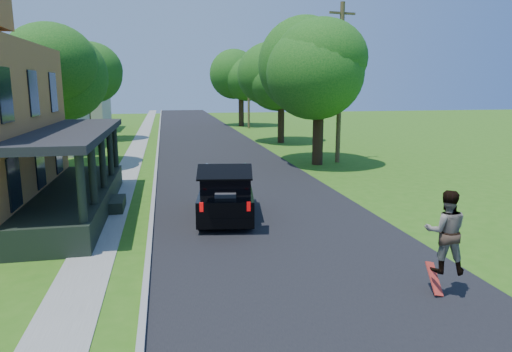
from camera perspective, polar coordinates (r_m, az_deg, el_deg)
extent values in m
plane|color=#2F6414|center=(12.95, 5.09, -9.92)|extent=(140.00, 140.00, 0.00)
cube|color=black|center=(32.11, -4.99, 2.80)|extent=(8.00, 120.00, 0.02)
cube|color=gray|center=(31.93, -12.23, 2.54)|extent=(0.15, 120.00, 0.12)
cube|color=gray|center=(31.99, -15.01, 2.43)|extent=(1.30, 120.00, 0.03)
cube|color=gray|center=(19.16, -29.34, -4.35)|extent=(6.50, 1.20, 0.03)
cube|color=black|center=(18.38, -21.45, -2.83)|extent=(2.40, 10.00, 0.90)
cube|color=black|center=(17.97, -22.03, 5.09)|extent=(2.60, 10.30, 0.25)
cube|color=beige|center=(37.03, -27.19, 6.62)|extent=(8.00, 8.00, 5.00)
pyramid|color=black|center=(37.05, -27.85, 13.86)|extent=(12.78, 12.78, 2.20)
cube|color=beige|center=(52.59, -22.52, 7.99)|extent=(8.00, 8.00, 5.00)
pyramid|color=black|center=(52.61, -22.91, 13.09)|extent=(12.78, 12.78, 2.20)
cube|color=black|center=(16.49, -3.76, -2.90)|extent=(2.46, 4.61, 0.85)
cube|color=black|center=(16.49, -3.79, -0.49)|extent=(2.07, 2.94, 0.55)
cube|color=black|center=(16.43, -3.80, 0.53)|extent=(2.12, 3.03, 0.08)
cube|color=black|center=(14.10, -3.94, 0.48)|extent=(1.81, 1.15, 0.38)
cube|color=#2F2F33|center=(15.15, -3.84, -3.01)|extent=(0.78, 0.69, 0.45)
cube|color=silver|center=(16.44, -6.38, 0.81)|extent=(0.41, 2.40, 0.06)
cube|color=silver|center=(16.42, -1.23, 0.86)|extent=(0.41, 2.40, 0.06)
cube|color=#990505|center=(14.35, -6.84, -3.87)|extent=(0.13, 0.08, 0.30)
cube|color=#990505|center=(14.32, -0.93, -3.82)|extent=(0.13, 0.08, 0.30)
cylinder|color=black|center=(18.00, -6.25, -2.76)|extent=(0.33, 0.71, 0.68)
cylinder|color=black|center=(17.98, -1.13, -2.71)|extent=(0.33, 0.71, 0.68)
cylinder|color=black|center=(15.21, -6.85, -5.38)|extent=(0.33, 0.71, 0.68)
cylinder|color=black|center=(15.19, -0.77, -5.33)|extent=(0.33, 0.71, 0.68)
imported|color=black|center=(10.91, 22.62, -6.41)|extent=(1.09, 0.98, 1.86)
cube|color=#A4190E|center=(11.43, 21.37, -11.85)|extent=(0.32, 0.66, 0.62)
cylinder|color=black|center=(28.24, -23.43, 4.74)|extent=(0.78, 0.78, 3.87)
sphere|color=#397B21|center=(28.12, -24.01, 11.99)|extent=(6.26, 6.26, 4.93)
sphere|color=#397B21|center=(27.91, -23.19, 14.32)|extent=(5.43, 5.43, 4.27)
sphere|color=#397B21|center=(28.52, -25.32, 12.97)|extent=(5.57, 5.57, 4.38)
cylinder|color=black|center=(42.12, -20.33, 6.71)|extent=(0.76, 0.76, 3.76)
sphere|color=#397B21|center=(42.03, -20.66, 11.55)|extent=(6.73, 6.73, 5.07)
sphere|color=#397B21|center=(41.89, -20.10, 13.14)|extent=(5.83, 5.83, 4.39)
sphere|color=#397B21|center=(42.31, -21.55, 12.25)|extent=(5.98, 5.98, 4.51)
cylinder|color=black|center=(27.62, 7.74, 5.04)|extent=(0.83, 0.83, 3.50)
sphere|color=#397B21|center=(27.48, 7.95, 12.64)|extent=(7.46, 7.46, 5.71)
sphere|color=#397B21|center=(27.18, 8.97, 15.31)|extent=(6.47, 6.47, 4.95)
sphere|color=#397B21|center=(28.00, 6.84, 13.94)|extent=(6.63, 6.63, 5.08)
cylinder|color=black|center=(38.13, 3.15, 6.48)|extent=(0.71, 0.71, 3.09)
sphere|color=#397B21|center=(38.01, 3.20, 11.51)|extent=(7.02, 7.02, 5.39)
sphere|color=#397B21|center=(38.03, 3.97, 13.31)|extent=(6.08, 6.08, 4.67)
sphere|color=#397B21|center=(38.05, 2.25, 12.42)|extent=(6.24, 6.24, 4.79)
cylinder|color=black|center=(54.17, -1.86, 8.25)|extent=(0.75, 0.75, 3.79)
sphere|color=#397B21|center=(54.11, -1.88, 12.14)|extent=(6.57, 6.57, 5.34)
sphere|color=#397B21|center=(53.77, -1.45, 13.41)|extent=(5.69, 5.69, 4.63)
sphere|color=#397B21|center=(54.61, -2.42, 12.75)|extent=(5.84, 5.84, 4.75)
cylinder|color=brown|center=(28.50, 10.45, 11.18)|extent=(0.32, 0.32, 9.49)
cube|color=brown|center=(28.81, 10.75, 19.37)|extent=(1.70, 0.40, 0.13)
cylinder|color=brown|center=(51.26, -0.92, 10.49)|extent=(0.27, 0.27, 8.08)
cube|color=brown|center=(51.33, -0.93, 14.35)|extent=(1.56, 0.22, 0.12)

